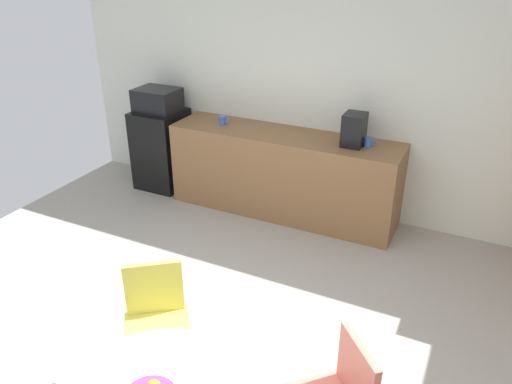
# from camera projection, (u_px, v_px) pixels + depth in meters

# --- Properties ---
(wall_back) EXTENTS (6.00, 0.10, 2.60)m
(wall_back) POSITION_uv_depth(u_px,v_px,m) (328.00, 92.00, 5.12)
(wall_back) COLOR silver
(wall_back) RESTS_ON ground_plane
(counter_block) EXTENTS (2.45, 0.60, 0.90)m
(counter_block) POSITION_uv_depth(u_px,v_px,m) (283.00, 174.00, 5.35)
(counter_block) COLOR brown
(counter_block) RESTS_ON ground_plane
(mini_fridge) EXTENTS (0.54, 0.54, 0.93)m
(mini_fridge) POSITION_uv_depth(u_px,v_px,m) (162.00, 149.00, 5.96)
(mini_fridge) COLOR black
(mini_fridge) RESTS_ON ground_plane
(microwave) EXTENTS (0.48, 0.38, 0.26)m
(microwave) POSITION_uv_depth(u_px,v_px,m) (157.00, 100.00, 5.69)
(microwave) COLOR black
(microwave) RESTS_ON mini_fridge
(chair_yellow) EXTENTS (0.59, 0.59, 0.83)m
(chair_yellow) POSITION_uv_depth(u_px,v_px,m) (156.00, 311.00, 3.24)
(chair_yellow) COLOR silver
(chair_yellow) RESTS_ON ground_plane
(mug_white) EXTENTS (0.13, 0.08, 0.09)m
(mug_white) POSITION_uv_depth(u_px,v_px,m) (223.00, 120.00, 5.41)
(mug_white) COLOR #3F66BF
(mug_white) RESTS_ON counter_block
(mug_green) EXTENTS (0.13, 0.08, 0.09)m
(mug_green) POSITION_uv_depth(u_px,v_px,m) (368.00, 142.00, 4.80)
(mug_green) COLOR #3F66BF
(mug_green) RESTS_ON counter_block
(coffee_maker) EXTENTS (0.20, 0.24, 0.32)m
(coffee_maker) POSITION_uv_depth(u_px,v_px,m) (354.00, 130.00, 4.79)
(coffee_maker) COLOR black
(coffee_maker) RESTS_ON counter_block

